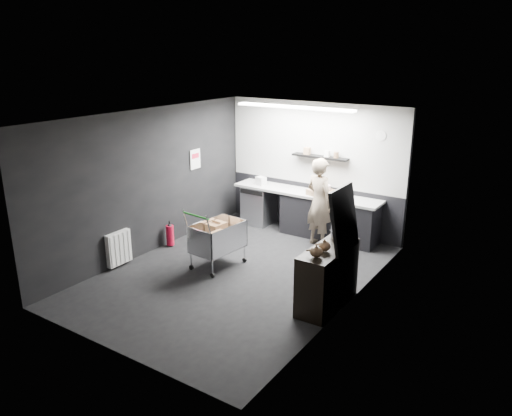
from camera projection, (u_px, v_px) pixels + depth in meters
The scene contains 22 objects.
floor at pixel (238, 274), 8.60m from camera, with size 5.50×5.50×0.00m, color black.
ceiling at pixel (236, 116), 7.78m from camera, with size 5.50×5.50×0.00m, color silver.
wall_back at pixel (314, 167), 10.38m from camera, with size 5.50×5.50×0.00m, color black.
wall_front at pixel (104, 254), 6.01m from camera, with size 5.50×5.50×0.00m, color black.
wall_left at pixel (149, 182), 9.24m from camera, with size 5.50×5.50×0.00m, color black.
wall_right at pixel (351, 221), 7.14m from camera, with size 5.50×5.50×0.00m, color black.
kitchen_wall_panel at pixel (314, 144), 10.21m from camera, with size 3.95×0.02×1.70m, color #B1B1AD.
dado_panel at pixel (312, 207), 10.62m from camera, with size 3.95×0.02×1.00m, color black.
floating_shelf at pixel (320, 157), 10.09m from camera, with size 1.20×0.22×0.04m, color black.
wall_clock at pixel (381, 136), 9.37m from camera, with size 0.20×0.20×0.03m, color silver.
poster at pixel (195, 159), 10.20m from camera, with size 0.02×0.30×0.40m, color white.
poster_red_band at pixel (195, 156), 10.18m from camera, with size 0.01×0.22×0.10m, color red.
radiator at pixel (119, 248), 8.80m from camera, with size 0.10×0.50×0.60m, color silver.
ceiling_strip at pixel (294, 107), 9.26m from camera, with size 2.40×0.20×0.04m, color white.
prep_counter at pixel (311, 213), 10.31m from camera, with size 3.20×0.61×0.90m.
person at pixel (319, 202), 9.62m from camera, with size 0.64×0.42×1.76m, color #C4B59B.
shopping_cart at pixel (218, 239), 8.77m from camera, with size 0.68×1.04×1.10m.
sideboard at pixel (329, 269), 7.41m from camera, with size 0.53×1.24×1.86m.
fire_extinguisher at pixel (170, 235), 9.75m from camera, with size 0.15×0.15×0.50m.
cardboard_box at pixel (323, 193), 9.97m from camera, with size 0.57×0.43×0.11m, color #8B6A4A.
pink_tub at pixel (325, 190), 9.99m from camera, with size 0.21×0.21×0.21m, color beige.
white_container at pixel (261, 181), 10.74m from camera, with size 0.20×0.16×0.18m, color silver.
Camera 1 is at (4.58, -6.37, 3.71)m, focal length 35.00 mm.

